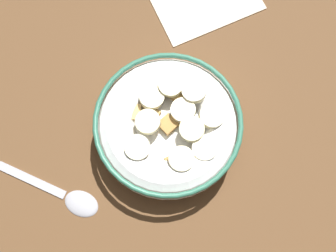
{
  "coord_description": "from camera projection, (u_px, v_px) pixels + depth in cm",
  "views": [
    {
      "loc": [
        7.9,
        9.26,
        49.39
      ],
      "look_at": [
        0.0,
        0.0,
        3.0
      ],
      "focal_mm": 43.9,
      "sensor_mm": 36.0,
      "label": 1
    }
  ],
  "objects": [
    {
      "name": "ground_plane",
      "position": [
        168.0,
        134.0,
        0.52
      ],
      "size": [
        98.68,
        98.68,
        2.0
      ],
      "primitive_type": "cube",
      "color": "brown"
    },
    {
      "name": "folded_napkin",
      "position": [
        207.0,
        2.0,
        0.55
      ],
      "size": [
        15.57,
        11.8,
        0.3
      ],
      "primitive_type": "cube",
      "rotation": [
        0.0,
        0.0,
        -0.28
      ],
      "color": "beige",
      "rests_on": "ground_plane"
    },
    {
      "name": "spoon",
      "position": [
        68.0,
        197.0,
        0.49
      ],
      "size": [
        7.47,
        12.78,
        0.8
      ],
      "color": "#A5A5AD",
      "rests_on": "ground_plane"
    },
    {
      "name": "cereal_bowl",
      "position": [
        168.0,
        126.0,
        0.48
      ],
      "size": [
        17.14,
        17.14,
        5.49
      ],
      "color": "white",
      "rests_on": "ground_plane"
    }
  ]
}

